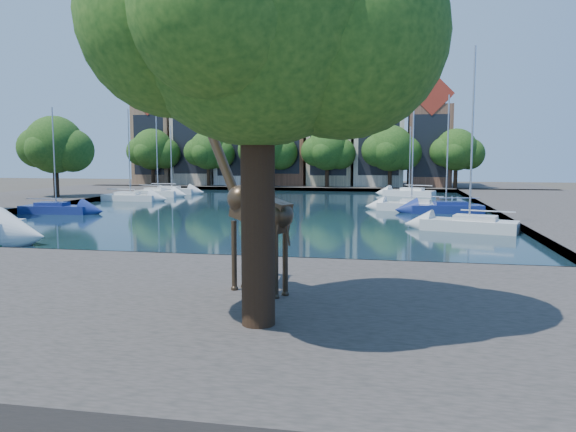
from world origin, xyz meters
The scene contains 29 objects.
ground centered at (0.00, 0.00, 0.00)m, with size 160.00×160.00×0.00m, color #38332B.
water_basin centered at (0.00, 24.00, 0.04)m, with size 38.00×50.00×0.08m, color black.
near_quay centered at (0.00, -7.00, 0.25)m, with size 50.00×14.00×0.50m, color #463F3C.
far_quay centered at (0.00, 56.00, 0.25)m, with size 60.00×16.00×0.50m, color #463F3C.
left_quay centered at (-25.00, 24.00, 0.25)m, with size 14.00×52.00×0.50m, color #463F3C.
plane_tree centered at (7.62, -9.01, 7.67)m, with size 8.32×6.40×10.62m.
townhouse_west_end centered at (-23.00, 55.99, 7.36)m, with size 5.44×9.18×14.93m.
townhouse_west_mid centered at (-17.00, 55.99, 8.23)m, with size 5.94×9.18×16.79m.
townhouse_west_inner centered at (-10.50, 55.99, 7.35)m, with size 6.43×9.18×15.15m.
townhouse_center centered at (-4.00, 55.99, 8.36)m, with size 5.44×9.18×16.93m.
townhouse_east_inner centered at (2.00, 55.99, 7.73)m, with size 5.94×9.18×15.79m.
townhouse_east_mid centered at (8.50, 55.99, 8.10)m, with size 6.43×9.18×16.65m.
townhouse_east_end centered at (15.00, 55.99, 7.11)m, with size 5.44×9.18×14.43m.
far_tree_far_west centered at (-21.90, 50.49, 5.18)m, with size 7.28×5.60×7.68m.
far_tree_west centered at (-13.91, 50.49, 5.08)m, with size 6.76×5.20×7.36m.
far_tree_mid_west centered at (-5.89, 50.49, 5.29)m, with size 7.80×6.00×8.00m.
far_tree_mid_east centered at (2.10, 50.49, 5.13)m, with size 7.02×5.40×7.52m.
far_tree_east centered at (10.11, 50.49, 5.24)m, with size 7.54×5.80×7.84m.
far_tree_far_east centered at (18.09, 50.49, 5.08)m, with size 6.76×5.20×7.36m.
side_tree_left_far centered at (-21.90, 27.99, 5.38)m, with size 7.28×5.60×7.88m.
giraffe_statue centered at (6.57, -5.84, 2.98)m, with size 3.30×1.92×5.04m.
sailboat_left_b centered at (-15.00, 17.21, 0.54)m, with size 5.41×2.10×8.10m.
sailboat_left_c centered at (-15.00, 29.59, 0.56)m, with size 5.40×1.93×8.95m.
sailboat_left_d centered at (-14.81, 35.73, 0.60)m, with size 5.14×2.42×9.07m.
sailboat_left_e centered at (-15.00, 40.09, 0.55)m, with size 5.50×1.93×7.79m.
sailboat_right_a centered at (15.00, 12.50, 0.62)m, with size 5.73×3.40×10.70m.
sailboat_right_b centered at (14.58, 23.32, 0.57)m, with size 5.75×2.75×9.06m.
sailboat_right_c centered at (12.00, 24.53, 0.58)m, with size 5.58×2.83×9.21m.
sailboat_right_d centered at (12.19, 41.09, 0.58)m, with size 5.76×3.59×7.57m.
Camera 1 is at (10.65, -21.73, 4.53)m, focal length 35.00 mm.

